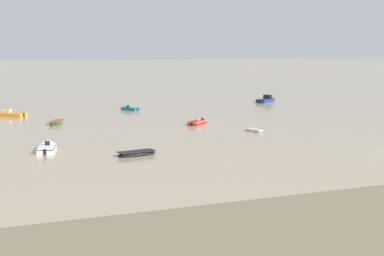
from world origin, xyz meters
name	(u,v)px	position (x,y,z in m)	size (l,w,h in m)	color
motorboat_moored_0	(267,100)	(14.37, 55.92, 0.33)	(5.77, 4.85, 2.15)	navy
rowboat_moored_2	(137,154)	(-27.48, 10.01, 0.19)	(4.56, 2.16, 0.69)	black
motorboat_moored_3	(9,115)	(-37.58, 50.79, 0.25)	(5.05, 5.15, 1.84)	orange
motorboat_moored_4	(199,123)	(-11.70, 30.42, 0.21)	(4.21, 4.11, 1.50)	red
motorboat_moored_5	(128,109)	(-16.74, 52.03, 0.19)	(3.26, 4.21, 1.39)	#197084
motorboat_moored_6	(48,148)	(-35.99, 16.68, 0.23)	(2.84, 5.22, 1.70)	white
rowboat_moored_4	(254,130)	(-7.50, 20.58, 0.13)	(1.78, 3.15, 0.47)	white
rowboat_moored_5	(56,123)	(-31.78, 38.13, 0.19)	(3.16, 4.65, 0.70)	#23602D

